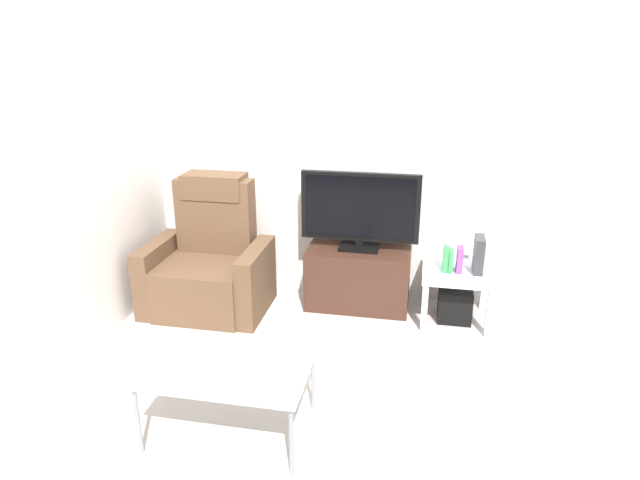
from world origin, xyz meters
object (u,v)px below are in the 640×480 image
at_px(book_leftmost, 446,259).
at_px(cell_phone, 207,366).
at_px(coffee_table, 229,369).
at_px(recliner_armchair, 210,264).
at_px(book_middle, 451,261).
at_px(tv_stand, 358,278).
at_px(book_rightmost, 460,260).
at_px(side_table, 457,278).
at_px(game_console, 479,254).
at_px(television, 360,210).
at_px(subwoofer_box, 455,304).

xyz_separation_m(book_leftmost, cell_phone, (-1.30, -1.63, -0.09)).
bearing_deg(coffee_table, recliner_armchair, 115.48).
bearing_deg(book_middle, recliner_armchair, -176.58).
distance_m(tv_stand, coffee_table, 1.78).
bearing_deg(tv_stand, recliner_armchair, -169.78).
bearing_deg(book_rightmost, recliner_armchair, -176.69).
height_order(tv_stand, coffee_table, tv_stand).
bearing_deg(side_table, recliner_armchair, -176.11).
height_order(game_console, cell_phone, game_console).
xyz_separation_m(television, coffee_table, (-0.50, -1.72, -0.44)).
height_order(book_rightmost, cell_phone, book_rightmost).
bearing_deg(book_leftmost, subwoofer_box, 11.31).
bearing_deg(game_console, book_middle, -171.74).
distance_m(tv_stand, recliner_armchair, 1.23).
height_order(book_leftmost, book_rightmost, book_rightmost).
bearing_deg(cell_phone, television, 77.43).
bearing_deg(game_console, subwoofer_box, -176.05).
xyz_separation_m(television, subwoofer_box, (0.79, -0.10, -0.71)).
height_order(subwoofer_box, coffee_table, coffee_table).
relative_size(side_table, book_middle, 3.16).
height_order(subwoofer_box, book_leftmost, book_leftmost).
relative_size(book_rightmost, coffee_table, 0.22).
distance_m(subwoofer_box, book_rightmost, 0.39).
xyz_separation_m(tv_stand, side_table, (0.79, -0.08, 0.10)).
height_order(side_table, cell_phone, cell_phone).
distance_m(television, recliner_armchair, 1.32).
distance_m(recliner_armchair, book_middle, 1.94).
bearing_deg(book_rightmost, cell_phone, -130.76).
distance_m(recliner_armchair, subwoofer_box, 2.02).
relative_size(tv_stand, subwoofer_box, 3.22).
xyz_separation_m(television, side_table, (0.79, -0.10, -0.48)).
bearing_deg(coffee_table, tv_stand, 73.49).
bearing_deg(coffee_table, cell_phone, -160.76).
xyz_separation_m(tv_stand, game_console, (0.93, -0.07, 0.31)).
height_order(side_table, book_middle, book_middle).
distance_m(tv_stand, game_console, 0.99).
bearing_deg(television, book_leftmost, -9.93).
distance_m(book_leftmost, game_console, 0.25).
distance_m(tv_stand, book_rightmost, 0.84).
bearing_deg(recliner_armchair, coffee_table, -61.23).
bearing_deg(book_middle, television, 170.59).
distance_m(side_table, book_rightmost, 0.17).
bearing_deg(recliner_armchair, television, 14.37).
relative_size(book_middle, cell_phone, 1.14).
xyz_separation_m(tv_stand, book_rightmost, (0.79, -0.10, 0.27)).
bearing_deg(subwoofer_box, cell_phone, -130.33).
relative_size(television, cell_phone, 6.32).
height_order(subwoofer_box, cell_phone, cell_phone).
bearing_deg(television, recliner_armchair, -168.92).
xyz_separation_m(side_table, book_middle, (-0.06, -0.02, 0.15)).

